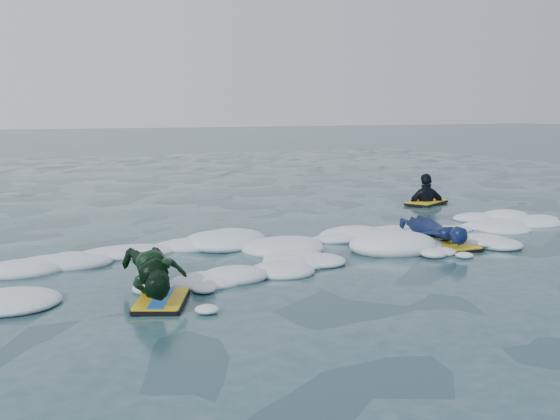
{
  "coord_description": "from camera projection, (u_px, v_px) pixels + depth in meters",
  "views": [
    {
      "loc": [
        -3.93,
        -7.51,
        1.96
      ],
      "look_at": [
        0.17,
        1.6,
        0.49
      ],
      "focal_mm": 45.0,
      "sensor_mm": 36.0,
      "label": 1
    }
  ],
  "objects": [
    {
      "name": "prone_child_unit",
      "position": [
        156.0,
        275.0,
        7.15
      ],
      "size": [
        0.83,
        1.37,
        0.51
      ],
      "rotation": [
        0.0,
        0.0,
        1.15
      ],
      "color": "black",
      "rests_on": "ground"
    },
    {
      "name": "ground",
      "position": [
        321.0,
        267.0,
        8.66
      ],
      "size": [
        120.0,
        120.0,
        0.0
      ],
      "primitive_type": "plane",
      "color": "#19363D",
      "rests_on": "ground"
    },
    {
      "name": "foam_band",
      "position": [
        286.0,
        252.0,
        9.59
      ],
      "size": [
        12.0,
        3.1,
        0.3
      ],
      "primitive_type": null,
      "color": "white",
      "rests_on": "ground"
    },
    {
      "name": "waiting_rider_unit",
      "position": [
        426.0,
        209.0,
        14.25
      ],
      "size": [
        1.13,
        0.96,
        1.48
      ],
      "rotation": [
        0.0,
        0.0,
        0.52
      ],
      "color": "black",
      "rests_on": "ground"
    },
    {
      "name": "prone_woman_unit",
      "position": [
        437.0,
        232.0,
        10.0
      ],
      "size": [
        0.67,
        1.51,
        0.38
      ],
      "rotation": [
        0.0,
        0.0,
        1.59
      ],
      "color": "black",
      "rests_on": "ground"
    }
  ]
}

